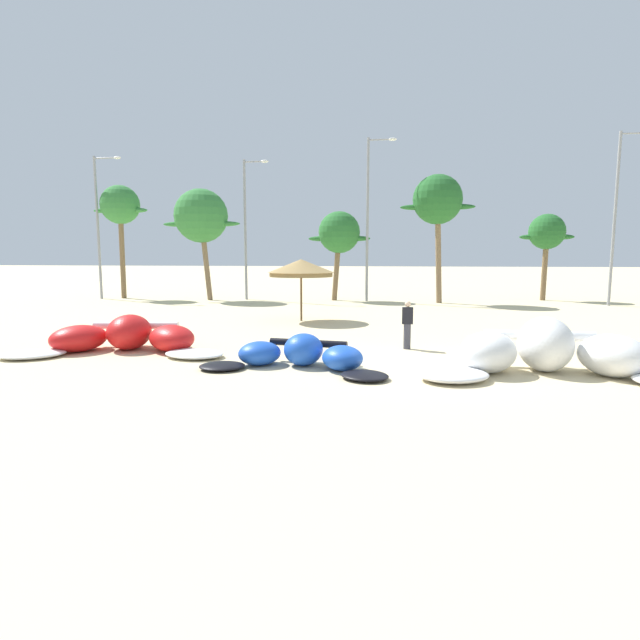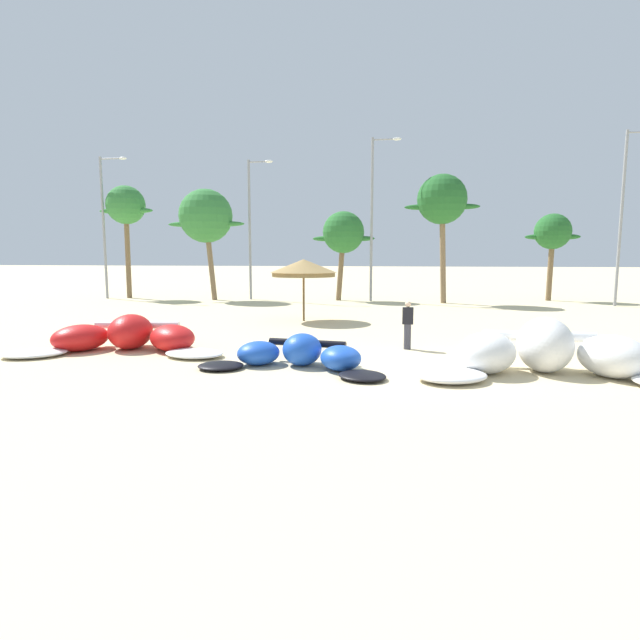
{
  "view_description": "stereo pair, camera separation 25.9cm",
  "coord_description": "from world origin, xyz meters",
  "views": [
    {
      "loc": [
        -0.98,
        -14.47,
        3.13
      ],
      "look_at": [
        -3.26,
        2.0,
        1.0
      ],
      "focal_mm": 28.4,
      "sensor_mm": 36.0,
      "label": 1
    },
    {
      "loc": [
        -0.72,
        -14.44,
        3.13
      ],
      "look_at": [
        -3.26,
        2.0,
        1.0
      ],
      "focal_mm": 28.4,
      "sensor_mm": 36.0,
      "label": 2
    }
  ],
  "objects": [
    {
      "name": "ground_plane",
      "position": [
        0.0,
        0.0,
        0.0
      ],
      "size": [
        260.0,
        260.0,
        0.0
      ],
      "primitive_type": "plane",
      "color": "beige"
    },
    {
      "name": "kite_far_left",
      "position": [
        -9.55,
        0.85,
        0.45
      ],
      "size": [
        7.15,
        3.83,
        1.17
      ],
      "color": "white",
      "rests_on": "ground"
    },
    {
      "name": "kite_left",
      "position": [
        -3.44,
        -0.74,
        0.35
      ],
      "size": [
        5.52,
        2.89,
        0.92
      ],
      "color": "black",
      "rests_on": "ground"
    },
    {
      "name": "kite_left_of_center",
      "position": [
        3.21,
        -0.65,
        0.57
      ],
      "size": [
        7.31,
        3.32,
        1.49
      ],
      "color": "white",
      "rests_on": "ground"
    },
    {
      "name": "beach_umbrella_near_van",
      "position": [
        -5.18,
        9.28,
        2.54
      ],
      "size": [
        3.16,
        3.16,
        2.95
      ],
      "color": "brown",
      "rests_on": "ground"
    },
    {
      "name": "person_near_kites",
      "position": [
        -0.38,
        2.55,
        0.82
      ],
      "size": [
        0.36,
        0.24,
        1.62
      ],
      "color": "#383842",
      "rests_on": "ground"
    },
    {
      "name": "palm_leftmost",
      "position": [
        -20.31,
        20.27,
        6.6
      ],
      "size": [
        4.14,
        2.76,
        8.12
      ],
      "color": "brown",
      "rests_on": "ground"
    },
    {
      "name": "palm_left",
      "position": [
        -14.04,
        19.68,
        5.79
      ],
      "size": [
        5.56,
        3.7,
        7.7
      ],
      "color": "#7F6647",
      "rests_on": "ground"
    },
    {
      "name": "palm_left_of_gap",
      "position": [
        -4.52,
        20.7,
        4.63
      ],
      "size": [
        4.3,
        2.87,
        6.14
      ],
      "color": "brown",
      "rests_on": "ground"
    },
    {
      "name": "palm_center_left",
      "position": [
        1.98,
        19.67,
        6.62
      ],
      "size": [
        4.79,
        3.2,
        8.32
      ],
      "color": "#7F6647",
      "rests_on": "ground"
    },
    {
      "name": "palm_center_right",
      "position": [
        9.69,
        22.71,
        4.64
      ],
      "size": [
        3.65,
        2.43,
        5.97
      ],
      "color": "brown",
      "rests_on": "ground"
    },
    {
      "name": "lamppost_west",
      "position": [
        -21.6,
        19.67,
        5.61
      ],
      "size": [
        2.11,
        0.24,
        10.05
      ],
      "color": "gray",
      "rests_on": "ground"
    },
    {
      "name": "lamppost_west_center",
      "position": [
        -11.0,
        20.51,
        5.4
      ],
      "size": [
        1.82,
        0.24,
        9.7
      ],
      "color": "gray",
      "rests_on": "ground"
    },
    {
      "name": "lamppost_east_center",
      "position": [
        -2.43,
        20.36,
        6.01
      ],
      "size": [
        1.96,
        0.24,
        10.87
      ],
      "color": "gray",
      "rests_on": "ground"
    },
    {
      "name": "lamppost_east",
      "position": [
        12.78,
        19.27,
        5.87
      ],
      "size": [
        2.17,
        0.24,
        10.55
      ],
      "color": "gray",
      "rests_on": "ground"
    }
  ]
}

